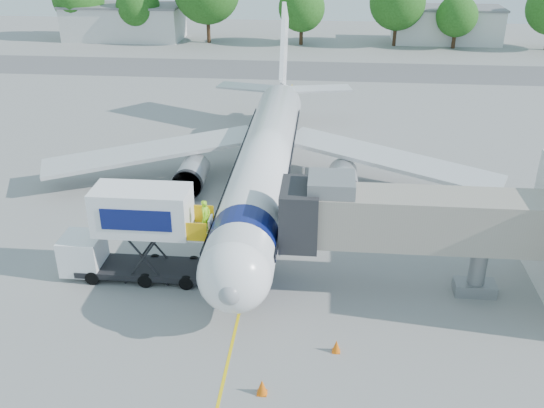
# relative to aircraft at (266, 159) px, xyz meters

# --- Properties ---
(ground) EXTENTS (160.00, 160.00, 0.00)m
(ground) POSITION_rel_aircraft_xyz_m (0.00, -4.12, -2.95)
(ground) COLOR gray
(ground) RESTS_ON ground
(guidance_line) EXTENTS (0.15, 70.00, 0.01)m
(guidance_line) POSITION_rel_aircraft_xyz_m (0.00, -4.12, -2.94)
(guidance_line) COLOR yellow
(guidance_line) RESTS_ON ground
(taxiway_strip) EXTENTS (120.00, 10.00, 0.01)m
(taxiway_strip) POSITION_rel_aircraft_xyz_m (0.00, 37.88, -2.94)
(taxiway_strip) COLOR #59595B
(taxiway_strip) RESTS_ON ground
(aircraft) EXTENTS (34.17, 37.73, 11.35)m
(aircraft) POSITION_rel_aircraft_xyz_m (0.00, 0.00, 0.00)
(aircraft) COLOR white
(aircraft) RESTS_ON ground
(jet_bridge) EXTENTS (13.90, 3.20, 6.60)m
(jet_bridge) POSITION_rel_aircraft_xyz_m (7.99, -11.12, 1.39)
(jet_bridge) COLOR gray
(jet_bridge) RESTS_ON ground
(catering_hiloader) EXTENTS (8.60, 2.44, 5.50)m
(catering_hiloader) POSITION_rel_aircraft_xyz_m (-6.26, -11.12, -0.19)
(catering_hiloader) COLOR black
(catering_hiloader) RESTS_ON ground
(ground_tug) EXTENTS (3.98, 2.13, 1.57)m
(ground_tug) POSITION_rel_aircraft_xyz_m (2.18, -21.39, -2.12)
(ground_tug) COLOR white
(ground_tug) RESTS_ON ground
(safety_cone_a) EXTENTS (0.42, 0.42, 0.66)m
(safety_cone_a) POSITION_rel_aircraft_xyz_m (5.00, -16.67, -2.63)
(safety_cone_a) COLOR orange
(safety_cone_a) RESTS_ON ground
(safety_cone_b) EXTENTS (0.47, 0.47, 0.75)m
(safety_cone_b) POSITION_rel_aircraft_xyz_m (1.79, -19.72, -2.59)
(safety_cone_b) COLOR orange
(safety_cone_b) RESTS_ON ground
(outbuilding_left) EXTENTS (18.40, 8.40, 5.30)m
(outbuilding_left) POSITION_rel_aircraft_xyz_m (-28.00, 55.88, -0.29)
(outbuilding_left) COLOR silver
(outbuilding_left) RESTS_ON ground
(outbuilding_right) EXTENTS (16.40, 7.40, 5.30)m
(outbuilding_right) POSITION_rel_aircraft_xyz_m (22.00, 57.88, -0.29)
(outbuilding_right) COLOR silver
(outbuilding_right) RESTS_ON ground
(tree_b) EXTENTS (6.65, 6.65, 8.48)m
(tree_b) POSITION_rel_aircraft_xyz_m (-25.02, 54.10, 2.20)
(tree_b) COLOR #382314
(tree_b) RESTS_ON ground
(tree_d) EXTENTS (6.90, 6.90, 8.80)m
(tree_d) POSITION_rel_aircraft_xyz_m (-0.09, 54.02, 2.39)
(tree_d) COLOR #382314
(tree_d) RESTS_ON ground
(tree_e) EXTENTS (8.19, 8.19, 10.45)m
(tree_e) POSITION_rel_aircraft_xyz_m (13.96, 54.53, 3.39)
(tree_e) COLOR #382314
(tree_e) RESTS_ON ground
(tree_f) EXTENTS (5.98, 5.98, 7.62)m
(tree_f) POSITION_rel_aircraft_xyz_m (22.54, 53.46, 1.67)
(tree_f) COLOR #382314
(tree_f) RESTS_ON ground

